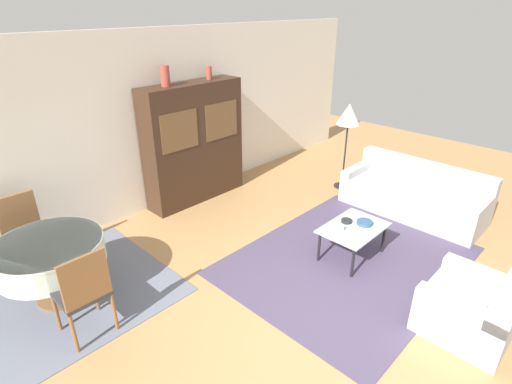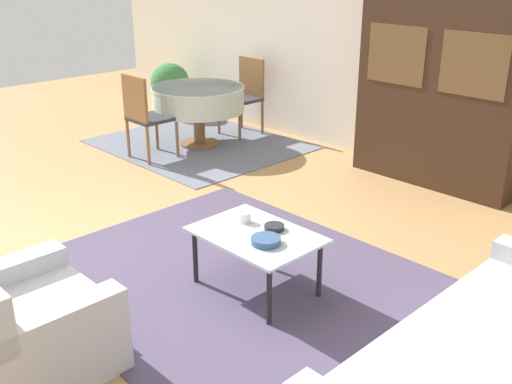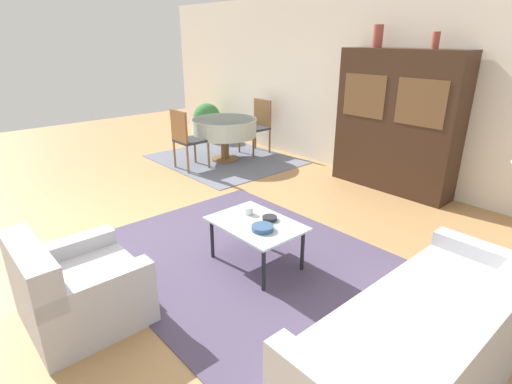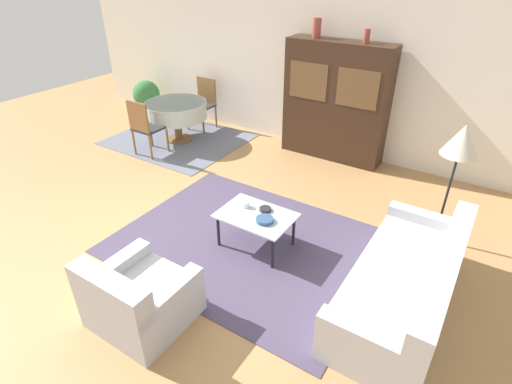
# 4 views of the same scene
# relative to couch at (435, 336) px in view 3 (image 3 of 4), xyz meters

# --- Properties ---
(ground_plane) EXTENTS (14.00, 14.00, 0.00)m
(ground_plane) POSITION_rel_couch_xyz_m (-2.83, -0.52, -0.28)
(ground_plane) COLOR tan
(wall_back) EXTENTS (10.00, 0.06, 2.70)m
(wall_back) POSITION_rel_couch_xyz_m (-2.83, 3.11, 1.07)
(wall_back) COLOR silver
(wall_back) RESTS_ON ground_plane
(area_rug) EXTENTS (3.04, 2.36, 0.01)m
(area_rug) POSITION_rel_couch_xyz_m (-1.86, -0.01, -0.27)
(area_rug) COLOR #4C425B
(area_rug) RESTS_ON ground_plane
(dining_rug) EXTENTS (2.37, 2.02, 0.01)m
(dining_rug) POSITION_rel_couch_xyz_m (-4.74, 1.93, -0.27)
(dining_rug) COLOR slate
(dining_rug) RESTS_ON ground_plane
(couch) EXTENTS (0.87, 2.10, 0.76)m
(couch) POSITION_rel_couch_xyz_m (0.00, 0.00, 0.00)
(couch) COLOR #B2B2B7
(couch) RESTS_ON ground_plane
(armchair) EXTENTS (0.85, 0.81, 0.74)m
(armchair) POSITION_rel_couch_xyz_m (-2.04, -1.54, 0.01)
(armchair) COLOR #B2B2B7
(armchair) RESTS_ON ground_plane
(coffee_table) EXTENTS (0.87, 0.61, 0.43)m
(coffee_table) POSITION_rel_couch_xyz_m (-1.75, 0.02, 0.12)
(coffee_table) COLOR black
(coffee_table) RESTS_ON area_rug
(display_cabinet) EXTENTS (1.71, 0.44, 1.92)m
(display_cabinet) POSITION_rel_couch_xyz_m (-2.03, 2.85, 0.68)
(display_cabinet) COLOR #382316
(display_cabinet) RESTS_ON ground_plane
(dining_table) EXTENTS (1.12, 1.12, 0.73)m
(dining_table) POSITION_rel_couch_xyz_m (-4.72, 1.92, 0.31)
(dining_table) COLOR brown
(dining_table) RESTS_ON dining_rug
(dining_chair_near) EXTENTS (0.44, 0.44, 0.97)m
(dining_chair_near) POSITION_rel_couch_xyz_m (-4.72, 1.14, 0.28)
(dining_chair_near) COLOR brown
(dining_chair_near) RESTS_ON dining_rug
(dining_chair_far) EXTENTS (0.44, 0.44, 0.97)m
(dining_chair_far) POSITION_rel_couch_xyz_m (-4.72, 2.70, 0.28)
(dining_chair_far) COLOR brown
(dining_chair_far) RESTS_ON dining_rug
(cup) EXTENTS (0.09, 0.09, 0.07)m
(cup) POSITION_rel_couch_xyz_m (-1.94, 0.09, 0.20)
(cup) COLOR white
(cup) RESTS_ON coffee_table
(bowl) EXTENTS (0.20, 0.20, 0.05)m
(bowl) POSITION_rel_couch_xyz_m (-1.60, -0.04, 0.19)
(bowl) COLOR #33517A
(bowl) RESTS_ON coffee_table
(bowl_small) EXTENTS (0.14, 0.14, 0.04)m
(bowl_small) POSITION_rel_couch_xyz_m (-1.71, 0.15, 0.18)
(bowl_small) COLOR #232328
(bowl_small) RESTS_ON coffee_table
(vase_tall) EXTENTS (0.13, 0.13, 0.29)m
(vase_tall) POSITION_rel_couch_xyz_m (-2.46, 2.85, 1.79)
(vase_tall) COLOR #9E4238
(vase_tall) RESTS_ON display_cabinet
(vase_short) EXTENTS (0.09, 0.09, 0.20)m
(vase_short) POSITION_rel_couch_xyz_m (-1.66, 2.85, 1.74)
(vase_short) COLOR #9E4238
(vase_short) RESTS_ON display_cabinet
(potted_plant) EXTENTS (0.57, 0.57, 0.76)m
(potted_plant) POSITION_rel_couch_xyz_m (-6.21, 2.59, 0.17)
(potted_plant) COLOR #93664C
(potted_plant) RESTS_ON ground_plane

